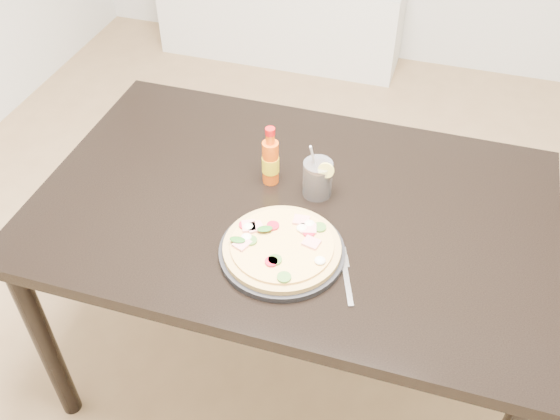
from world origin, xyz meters
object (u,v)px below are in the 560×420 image
(pizza, at_px, (282,246))
(cola_cup, at_px, (318,179))
(plate, at_px, (282,252))
(dining_table, at_px, (292,225))
(hot_sauce_bottle, at_px, (271,161))
(media_console, at_px, (280,17))
(fork, at_px, (346,274))

(pizza, xyz_separation_m, cola_cup, (0.03, 0.25, 0.02))
(plate, bearing_deg, pizza, 126.58)
(dining_table, relative_size, hot_sauce_bottle, 7.72)
(cola_cup, relative_size, media_console, 0.12)
(fork, height_order, media_console, fork)
(dining_table, height_order, hot_sauce_bottle, hot_sauce_bottle)
(plate, xyz_separation_m, pizza, (-0.00, 0.00, 0.02))
(plate, distance_m, cola_cup, 0.25)
(hot_sauce_bottle, distance_m, media_console, 2.15)
(plate, distance_m, media_console, 2.41)
(plate, distance_m, fork, 0.17)
(dining_table, bearing_deg, pizza, -82.27)
(pizza, height_order, fork, pizza)
(dining_table, xyz_separation_m, cola_cup, (0.05, 0.06, 0.13))
(plate, relative_size, pizza, 1.07)
(cola_cup, bearing_deg, plate, -95.73)
(cola_cup, bearing_deg, fork, -62.14)
(dining_table, xyz_separation_m, pizza, (0.03, -0.19, 0.11))
(pizza, bearing_deg, media_console, 107.26)
(hot_sauce_bottle, bearing_deg, fork, -45.10)
(fork, bearing_deg, cola_cup, 98.10)
(pizza, distance_m, cola_cup, 0.25)
(media_console, bearing_deg, dining_table, -71.90)
(fork, bearing_deg, media_console, 91.16)
(cola_cup, xyz_separation_m, fork, (0.14, -0.27, -0.05))
(dining_table, relative_size, media_console, 1.00)
(plate, xyz_separation_m, media_console, (-0.70, 2.25, -0.51))
(hot_sauce_bottle, height_order, fork, hot_sauce_bottle)
(hot_sauce_bottle, relative_size, fork, 0.99)
(cola_cup, height_order, fork, cola_cup)
(hot_sauce_bottle, height_order, media_console, hot_sauce_bottle)
(hot_sauce_bottle, bearing_deg, cola_cup, -4.96)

